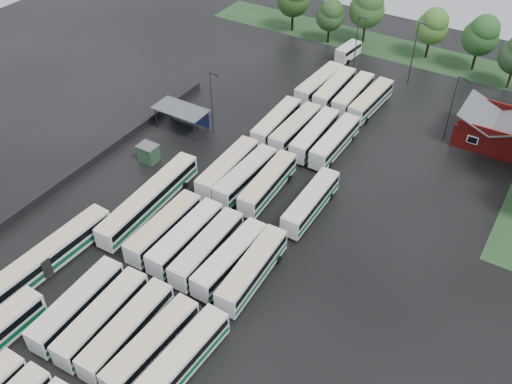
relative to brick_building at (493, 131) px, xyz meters
The scene contains 41 objects.
ground 49.08m from the brick_building, 119.30° to the right, with size 160.00×160.00×0.00m, color black.
brick_building is the anchor object (origin of this frame).
wash_shed 46.14m from the brick_building, 153.27° to the right, with size 8.20×4.20×3.58m.
utility_hut 50.26m from the brick_building, 143.11° to the right, with size 2.70×2.20×2.62m.
grass_strip_north 31.19m from the brick_building, 134.96° to the left, with size 80.00×10.00×0.01m, color #1F3E1D.
west_fence 57.83m from the brick_building, 143.04° to the right, with size 0.10×50.00×1.20m, color #2D2D30.
bus_r1c0 62.25m from the brick_building, 117.33° to the right, with size 2.95×11.93×3.30m.
bus_r1c1 60.66m from the brick_building, 114.61° to the right, with size 2.98×11.97×3.31m.
bus_r1c2 59.25m from the brick_building, 111.88° to the right, with size 2.77×11.93×3.31m.
bus_r1c3 58.25m from the brick_building, 108.89° to the right, with size 2.98×11.72×3.24m.
bus_r1c4 57.16m from the brick_building, 105.66° to the right, with size 3.08×12.23×3.38m.
bus_r2c0 50.20m from the brick_building, 124.33° to the right, with size 2.52×11.72×3.26m.
bus_r2c1 48.42m from the brick_building, 121.23° to the right, with size 2.54×11.82×3.29m.
bus_r2c2 46.99m from the brick_building, 117.84° to the right, with size 2.72×11.83×3.28m.
bus_r2c3 45.57m from the brick_building, 114.36° to the right, with size 2.83×11.70×3.24m.
bus_r2c4 44.51m from the brick_building, 110.76° to the right, with size 3.09×12.12×3.35m.
bus_r3c0 39.66m from the brick_building, 135.56° to the right, with size 2.84×12.11×3.36m.
bus_r3c1 37.72m from the brick_building, 132.32° to the right, with size 2.76×11.81×3.27m.
bus_r3c2 35.42m from the brick_building, 128.54° to the right, with size 3.02×11.93×3.29m.
bus_r3c4 32.13m from the brick_building, 118.97° to the right, with size 2.64×11.70×3.25m.
bus_r4c0 31.90m from the brick_building, 153.13° to the right, with size 2.84×11.71×3.24m.
bus_r4c1 29.06m from the brick_building, 150.29° to the right, with size 2.61×11.77×3.27m.
bus_r4c2 26.32m from the brick_building, 146.83° to the right, with size 2.86×11.94×3.30m.
bus_r4c3 23.65m from the brick_building, 142.49° to the right, with size 2.52×11.82×3.29m.
bus_r5c0 28.23m from the brick_building, behind, with size 3.11×12.14×3.35m.
bus_r5c1 25.36m from the brick_building, behind, with size 2.78×11.86×3.29m.
bus_r5c2 22.08m from the brick_building, behind, with size 2.60×11.64×3.23m.
bus_r5c3 18.90m from the brick_building, behind, with size 3.00×11.75×3.24m.
artic_bus_west_b 50.66m from the brick_building, 130.92° to the right, with size 3.22×17.81×3.29m.
artic_bus_west_c 63.81m from the brick_building, 124.74° to the right, with size 3.29×17.74×3.27m.
minibus 32.61m from the brick_building, 154.88° to the left, with size 2.83×6.09×2.57m.
tree_north_1 39.92m from the brick_building, 153.19° to the left, with size 5.29×5.29×8.77m.
tree_north_2 37.05m from the brick_building, 144.03° to the left, with size 6.67×6.67×11.05m.
tree_north_3 28.00m from the brick_building, 128.23° to the left, with size 5.84×5.84×9.67m.
tree_north_4 23.57m from the brick_building, 111.55° to the left, with size 6.24×6.24×10.33m.
lamp_post_ne 7.78m from the brick_building, 157.85° to the right, with size 1.58×0.31×10.25m.
lamp_post_nw 41.48m from the brick_building, 151.56° to the right, with size 1.59×0.31×10.34m.
lamp_post_back_w 29.44m from the brick_building, 157.53° to the left, with size 1.47×0.29×9.54m.
lamp_post_back_e 20.33m from the brick_building, 146.86° to the left, with size 1.68×0.33×10.94m.
puddle_2 52.36m from the brick_building, 130.01° to the right, with size 6.18×6.18×0.01m, color black.
puddle_3 49.08m from the brick_building, 110.84° to the right, with size 4.09×4.09×0.01m, color black.
Camera 1 is at (30.96, -35.08, 48.34)m, focal length 40.00 mm.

